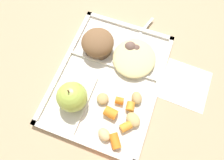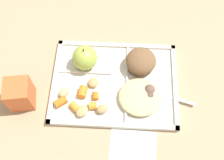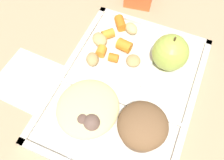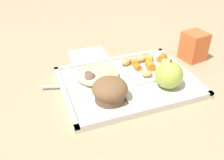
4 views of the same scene
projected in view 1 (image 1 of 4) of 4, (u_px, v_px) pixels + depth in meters
ground at (109, 79)px, 0.55m from camera, size 6.00×6.00×0.00m
lunch_tray at (109, 78)px, 0.54m from camera, size 0.37×0.28×0.02m
green_apple at (72, 97)px, 0.48m from camera, size 0.08×0.08×0.09m
bran_muffin at (98, 43)px, 0.54m from camera, size 0.09×0.09×0.06m
carrot_slice_large at (130, 106)px, 0.50m from camera, size 0.02×0.02×0.02m
carrot_slice_small at (115, 141)px, 0.46m from camera, size 0.04×0.04×0.02m
carrot_slice_tilted at (126, 127)px, 0.48m from camera, size 0.03×0.03×0.02m
carrot_slice_center at (111, 113)px, 0.49m from camera, size 0.03×0.03×0.03m
carrot_slice_back at (119, 101)px, 0.50m from camera, size 0.02×0.02×0.02m
potato_chunk_browned at (103, 99)px, 0.51m from camera, size 0.04×0.04×0.02m
potato_chunk_small at (104, 135)px, 0.47m from camera, size 0.04×0.04×0.02m
potato_chunk_golden at (133, 120)px, 0.48m from camera, size 0.05×0.05×0.02m
potato_chunk_corner at (137, 98)px, 0.50m from camera, size 0.04×0.04×0.02m
egg_noodle_pile at (134, 58)px, 0.54m from camera, size 0.12×0.12×0.03m
meatball_front at (130, 47)px, 0.55m from camera, size 0.03×0.03×0.03m
meatball_back at (136, 50)px, 0.55m from camera, size 0.03×0.03×0.03m
plastic_fork at (136, 39)px, 0.58m from camera, size 0.16×0.06×0.00m
paper_napkin at (185, 84)px, 0.54m from camera, size 0.13×0.13×0.00m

